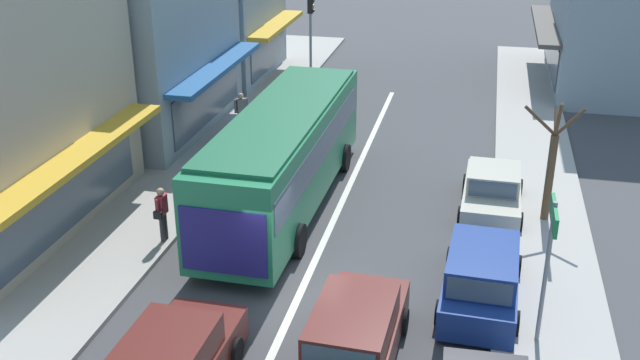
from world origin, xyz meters
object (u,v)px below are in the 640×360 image
object	(u,v)px
traffic_light_downstreet	(311,27)
pedestrian_browsing_midblock	(241,110)
parked_sedan_kerb_third	(492,192)
pedestrian_with_handbag_near	(162,211)
city_bus	(284,152)
parked_wagon_kerb_second	(482,276)
wagon_queue_gap_filler	(354,336)
street_tree_right	(551,167)
directional_road_sign	(550,241)

from	to	relation	value
traffic_light_downstreet	pedestrian_browsing_midblock	distance (m)	7.59
parked_sedan_kerb_third	pedestrian_with_handbag_near	xyz separation A→B (m)	(-9.13, -4.29, 0.40)
parked_sedan_kerb_third	pedestrian_browsing_midblock	distance (m)	10.88
city_bus	parked_wagon_kerb_second	distance (m)	7.60
parked_sedan_kerb_third	pedestrian_with_handbag_near	size ratio (longest dim) A/B	2.60
traffic_light_downstreet	wagon_queue_gap_filler	bearing A→B (deg)	-74.25
parked_sedan_kerb_third	traffic_light_downstreet	world-z (taller)	traffic_light_downstreet
parked_sedan_kerb_third	street_tree_right	bearing A→B (deg)	-14.31
wagon_queue_gap_filler	traffic_light_downstreet	distance (m)	21.55
parked_wagon_kerb_second	street_tree_right	world-z (taller)	street_tree_right
pedestrian_browsing_midblock	street_tree_right	bearing A→B (deg)	-24.71
pedestrian_browsing_midblock	parked_sedan_kerb_third	bearing A→B (deg)	-26.28
city_bus	pedestrian_with_handbag_near	distance (m)	4.27
city_bus	directional_road_sign	size ratio (longest dim) A/B	3.03
wagon_queue_gap_filler	traffic_light_downstreet	xyz separation A→B (m)	(-5.82, 20.64, 2.11)
parked_wagon_kerb_second	parked_sedan_kerb_third	xyz separation A→B (m)	(0.20, 5.34, -0.08)
parked_sedan_kerb_third	parked_wagon_kerb_second	bearing A→B (deg)	-92.13
street_tree_right	traffic_light_downstreet	bearing A→B (deg)	129.32
pedestrian_with_handbag_near	pedestrian_browsing_midblock	world-z (taller)	same
wagon_queue_gap_filler	pedestrian_with_handbag_near	size ratio (longest dim) A/B	2.79
wagon_queue_gap_filler	pedestrian_browsing_midblock	world-z (taller)	pedestrian_browsing_midblock
street_tree_right	pedestrian_browsing_midblock	xyz separation A→B (m)	(-11.35, 5.22, -0.76)
street_tree_right	pedestrian_with_handbag_near	xyz separation A→B (m)	(-10.73, -3.88, -0.76)
city_bus	traffic_light_downstreet	distance (m)	13.44
parked_wagon_kerb_second	traffic_light_downstreet	distance (m)	19.51
wagon_queue_gap_filler	parked_sedan_kerb_third	size ratio (longest dim) A/B	1.08
city_bus	street_tree_right	world-z (taller)	street_tree_right
parked_sedan_kerb_third	street_tree_right	distance (m)	2.02
parked_wagon_kerb_second	pedestrian_with_handbag_near	size ratio (longest dim) A/B	2.80
city_bus	directional_road_sign	distance (m)	9.52
city_bus	pedestrian_browsing_midblock	size ratio (longest dim) A/B	6.68
parked_sedan_kerb_third	city_bus	bearing A→B (deg)	-170.26
city_bus	parked_wagon_kerb_second	bearing A→B (deg)	-34.39
pedestrian_with_handbag_near	wagon_queue_gap_filler	bearing A→B (deg)	-34.00
city_bus	pedestrian_browsing_midblock	distance (m)	6.85
street_tree_right	parked_sedan_kerb_third	bearing A→B (deg)	165.69
wagon_queue_gap_filler	pedestrian_with_handbag_near	distance (m)	7.60
parked_wagon_kerb_second	pedestrian_with_handbag_near	xyz separation A→B (m)	(-8.93, 1.06, 0.32)
traffic_light_downstreet	pedestrian_with_handbag_near	world-z (taller)	traffic_light_downstreet
wagon_queue_gap_filler	pedestrian_browsing_midblock	distance (m)	15.04
city_bus	wagon_queue_gap_filler	xyz separation A→B (m)	(3.57, -7.43, -1.14)
directional_road_sign	street_tree_right	size ratio (longest dim) A/B	0.90
traffic_light_downstreet	directional_road_sign	size ratio (longest dim) A/B	1.17
parked_sedan_kerb_third	pedestrian_with_handbag_near	distance (m)	10.09
directional_road_sign	pedestrian_with_handbag_near	xyz separation A→B (m)	(-10.26, 2.58, -1.61)
wagon_queue_gap_filler	directional_road_sign	xyz separation A→B (m)	(3.96, 1.67, 1.93)
parked_sedan_kerb_third	traffic_light_downstreet	bearing A→B (deg)	125.55
parked_wagon_kerb_second	pedestrian_with_handbag_near	distance (m)	9.00
directional_road_sign	pedestrian_with_handbag_near	distance (m)	10.70
parked_sedan_kerb_third	pedestrian_browsing_midblock	world-z (taller)	pedestrian_browsing_midblock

